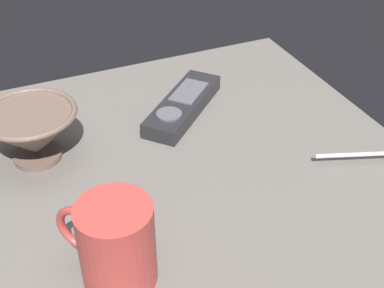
{
  "coord_description": "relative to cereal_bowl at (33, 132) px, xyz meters",
  "views": [
    {
      "loc": [
        -0.22,
        -0.54,
        0.5
      ],
      "look_at": [
        0.02,
        0.0,
        0.07
      ],
      "focal_mm": 49.62,
      "sensor_mm": 36.0,
      "label": 1
    }
  ],
  "objects": [
    {
      "name": "ground_plane",
      "position": [
        0.18,
        -0.08,
        -0.09
      ],
      "size": [
        6.0,
        6.0,
        0.0
      ],
      "primitive_type": "plane",
      "color": "black"
    },
    {
      "name": "table",
      "position": [
        0.18,
        -0.08,
        -0.07
      ],
      "size": [
        0.62,
        0.59,
        0.05
      ],
      "color": "#5B5651",
      "rests_on": "ground"
    },
    {
      "name": "cereal_bowl",
      "position": [
        0.0,
        0.0,
        0.0
      ],
      "size": [
        0.13,
        0.13,
        0.08
      ],
      "color": "brown",
      "rests_on": "table"
    },
    {
      "name": "coffee_mug",
      "position": [
        0.04,
        -0.25,
        0.01
      ],
      "size": [
        0.09,
        0.1,
        0.1
      ],
      "color": "#A53833",
      "rests_on": "table"
    },
    {
      "name": "tv_remote_near",
      "position": [
        0.23,
        0.03,
        -0.03
      ],
      "size": [
        0.17,
        0.16,
        0.03
      ],
      "color": "black",
      "rests_on": "table"
    }
  ]
}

